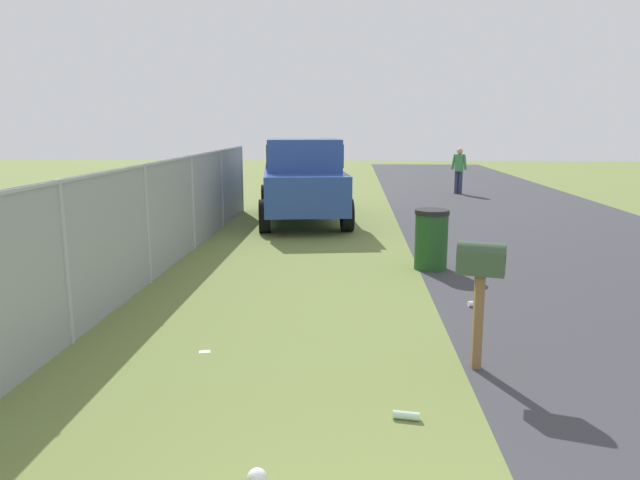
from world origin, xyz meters
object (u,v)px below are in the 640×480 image
Objects in this scene: pickup_truck at (302,178)px; trash_bin at (431,239)px; mailbox at (481,269)px; pedestrian at (459,168)px.

trash_bin is at bearing 19.95° from pickup_truck.
trash_bin is at bearing 16.08° from mailbox.
trash_bin is 0.63× the size of pedestrian.
pickup_truck is 5.63m from trash_bin.
pedestrian is (11.38, -2.43, 0.42)m from trash_bin.
mailbox is 0.80× the size of pedestrian.
pickup_truck is at bearing 164.23° from pedestrian.
pedestrian reaches higher than mailbox.
pickup_truck reaches higher than pedestrian.
pickup_truck is 5.25× the size of trash_bin.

